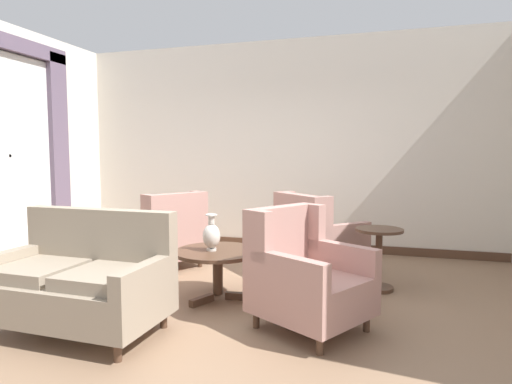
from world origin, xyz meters
The scene contains 12 objects.
ground centered at (0.00, 0.00, 0.00)m, with size 9.04×9.04×0.00m, color #896B51.
wall_back centered at (0.00, 2.72, 1.57)m, with size 6.61×0.08×3.14m, color silver.
wall_left centered at (-3.23, 0.82, 1.57)m, with size 0.08×3.81×3.14m, color silver.
baseboard_back centered at (0.00, 2.67, 0.06)m, with size 6.45×0.03×0.12m, color #4C3323.
window_with_curtains centered at (-3.13, 0.78, 1.58)m, with size 0.12×2.02×2.93m.
coffee_table centered at (-0.02, 0.21, 0.40)m, with size 0.85×0.85×0.49m.
porcelain_vase centered at (-0.08, 0.18, 0.64)m, with size 0.17×0.17×0.36m.
settee centered at (-0.81, -0.84, 0.41)m, with size 1.45×0.82×0.97m.
armchair_far_left centered at (0.78, 1.33, 0.42)m, with size 1.16×1.16×0.98m.
armchair_beside_settee centered at (0.93, -0.26, 0.43)m, with size 1.10×1.08×0.99m.
armchair_foreground_right centered at (-1.08, 1.14, 0.41)m, with size 1.14×1.12×0.96m.
side_table centered at (1.50, 0.95, 0.40)m, with size 0.49×0.49×0.66m.
Camera 1 is at (1.54, -3.72, 1.43)m, focal length 30.38 mm.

